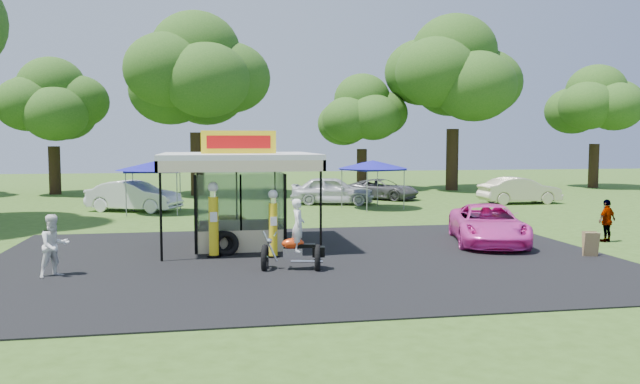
{
  "coord_description": "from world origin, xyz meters",
  "views": [
    {
      "loc": [
        -3.1,
        -17.52,
        3.81
      ],
      "look_at": [
        0.81,
        4.0,
        2.02
      ],
      "focal_mm": 35.0,
      "sensor_mm": 36.0,
      "label": 1
    }
  ],
  "objects_px": {
    "spectator_east_b": "(607,221)",
    "bg_car_c": "(333,190)",
    "pink_sedan": "(488,224)",
    "bg_car_d": "(382,189)",
    "gas_pump_left": "(214,222)",
    "tent_west": "(154,166)",
    "motorcycle": "(296,242)",
    "gas_pump_right": "(273,225)",
    "spectator_west": "(54,246)",
    "a_frame_sign": "(591,245)",
    "bg_car_a": "(134,196)",
    "gas_station_kiosk": "(239,198)",
    "kiosk_car": "(236,225)",
    "tent_east": "(373,165)",
    "bg_car_e": "(520,190)"
  },
  "relations": [
    {
      "from": "bg_car_d",
      "to": "spectator_west",
      "type": "bearing_deg",
      "value": -173.89
    },
    {
      "from": "a_frame_sign",
      "to": "spectator_east_b",
      "type": "distance_m",
      "value": 3.73
    },
    {
      "from": "motorcycle",
      "to": "bg_car_a",
      "type": "relative_size",
      "value": 0.44
    },
    {
      "from": "kiosk_car",
      "to": "bg_car_a",
      "type": "xyz_separation_m",
      "value": [
        -5.04,
        10.25,
        0.35
      ]
    },
    {
      "from": "motorcycle",
      "to": "gas_pump_right",
      "type": "bearing_deg",
      "value": 113.46
    },
    {
      "from": "pink_sedan",
      "to": "bg_car_c",
      "type": "relative_size",
      "value": 1.05
    },
    {
      "from": "gas_station_kiosk",
      "to": "kiosk_car",
      "type": "bearing_deg",
      "value": 90.0
    },
    {
      "from": "bg_car_d",
      "to": "tent_west",
      "type": "distance_m",
      "value": 15.21
    },
    {
      "from": "spectator_east_b",
      "to": "bg_car_c",
      "type": "relative_size",
      "value": 0.33
    },
    {
      "from": "gas_pump_left",
      "to": "tent_west",
      "type": "relative_size",
      "value": 0.64
    },
    {
      "from": "gas_station_kiosk",
      "to": "pink_sedan",
      "type": "bearing_deg",
      "value": -6.8
    },
    {
      "from": "kiosk_car",
      "to": "tent_east",
      "type": "xyz_separation_m",
      "value": [
        8.09,
        9.28,
        2.0
      ]
    },
    {
      "from": "gas_station_kiosk",
      "to": "bg_car_c",
      "type": "height_order",
      "value": "gas_station_kiosk"
    },
    {
      "from": "spectator_west",
      "to": "kiosk_car",
      "type": "bearing_deg",
      "value": 11.16
    },
    {
      "from": "pink_sedan",
      "to": "spectator_west",
      "type": "relative_size",
      "value": 2.96
    },
    {
      "from": "gas_pump_right",
      "to": "bg_car_d",
      "type": "bearing_deg",
      "value": 64.49
    },
    {
      "from": "spectator_east_b",
      "to": "bg_car_e",
      "type": "distance_m",
      "value": 14.57
    },
    {
      "from": "pink_sedan",
      "to": "tent_east",
      "type": "distance_m",
      "value": 12.74
    },
    {
      "from": "tent_east",
      "to": "gas_station_kiosk",
      "type": "bearing_deg",
      "value": -125.16
    },
    {
      "from": "a_frame_sign",
      "to": "spectator_east_b",
      "type": "bearing_deg",
      "value": 64.39
    },
    {
      "from": "gas_pump_left",
      "to": "a_frame_sign",
      "type": "height_order",
      "value": "gas_pump_left"
    },
    {
      "from": "gas_pump_right",
      "to": "pink_sedan",
      "type": "xyz_separation_m",
      "value": [
        8.14,
        1.39,
        -0.35
      ]
    },
    {
      "from": "tent_west",
      "to": "spectator_east_b",
      "type": "bearing_deg",
      "value": -35.99
    },
    {
      "from": "spectator_west",
      "to": "tent_west",
      "type": "relative_size",
      "value": 0.45
    },
    {
      "from": "a_frame_sign",
      "to": "tent_east",
      "type": "distance_m",
      "value": 16.12
    },
    {
      "from": "motorcycle",
      "to": "bg_car_d",
      "type": "height_order",
      "value": "motorcycle"
    },
    {
      "from": "pink_sedan",
      "to": "spectator_west",
      "type": "height_order",
      "value": "spectator_west"
    },
    {
      "from": "kiosk_car",
      "to": "bg_car_e",
      "type": "xyz_separation_m",
      "value": [
        17.67,
        10.4,
        0.33
      ]
    },
    {
      "from": "gas_station_kiosk",
      "to": "spectator_west",
      "type": "bearing_deg",
      "value": -141.92
    },
    {
      "from": "motorcycle",
      "to": "bg_car_a",
      "type": "xyz_separation_m",
      "value": [
        -6.48,
        16.99,
        -0.03
      ]
    },
    {
      "from": "gas_pump_left",
      "to": "tent_west",
      "type": "height_order",
      "value": "tent_west"
    },
    {
      "from": "motorcycle",
      "to": "pink_sedan",
      "type": "xyz_separation_m",
      "value": [
        7.69,
        3.45,
        -0.13
      ]
    },
    {
      "from": "spectator_west",
      "to": "bg_car_d",
      "type": "bearing_deg",
      "value": 14.58
    },
    {
      "from": "a_frame_sign",
      "to": "spectator_east_b",
      "type": "relative_size",
      "value": 0.52
    },
    {
      "from": "motorcycle",
      "to": "spectator_east_b",
      "type": "xyz_separation_m",
      "value": [
        12.33,
        3.1,
        -0.05
      ]
    },
    {
      "from": "bg_car_a",
      "to": "bg_car_c",
      "type": "distance_m",
      "value": 11.52
    },
    {
      "from": "bg_car_a",
      "to": "tent_west",
      "type": "bearing_deg",
      "value": -109.43
    },
    {
      "from": "spectator_east_b",
      "to": "bg_car_a",
      "type": "relative_size",
      "value": 0.32
    },
    {
      "from": "gas_pump_left",
      "to": "spectator_west",
      "type": "xyz_separation_m",
      "value": [
        -4.43,
        -2.08,
        -0.31
      ]
    },
    {
      "from": "tent_east",
      "to": "kiosk_car",
      "type": "bearing_deg",
      "value": -131.08
    },
    {
      "from": "gas_pump_left",
      "to": "pink_sedan",
      "type": "distance_m",
      "value": 10.1
    },
    {
      "from": "gas_pump_left",
      "to": "bg_car_a",
      "type": "xyz_separation_m",
      "value": [
        -4.12,
        14.56,
        -0.37
      ]
    },
    {
      "from": "pink_sedan",
      "to": "bg_car_d",
      "type": "xyz_separation_m",
      "value": [
        1.08,
        17.93,
        -0.06
      ]
    },
    {
      "from": "tent_west",
      "to": "gas_station_kiosk",
      "type": "bearing_deg",
      "value": -71.21
    },
    {
      "from": "motorcycle",
      "to": "tent_west",
      "type": "relative_size",
      "value": 0.56
    },
    {
      "from": "bg_car_a",
      "to": "gas_pump_right",
      "type": "bearing_deg",
      "value": -134.81
    },
    {
      "from": "a_frame_sign",
      "to": "bg_car_a",
      "type": "relative_size",
      "value": 0.17
    },
    {
      "from": "tent_east",
      "to": "bg_car_a",
      "type": "bearing_deg",
      "value": 175.79
    },
    {
      "from": "pink_sedan",
      "to": "tent_west",
      "type": "distance_m",
      "value": 18.09
    },
    {
      "from": "spectator_east_b",
      "to": "bg_car_c",
      "type": "xyz_separation_m",
      "value": [
        -7.42,
        15.66,
        0.04
      ]
    }
  ]
}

